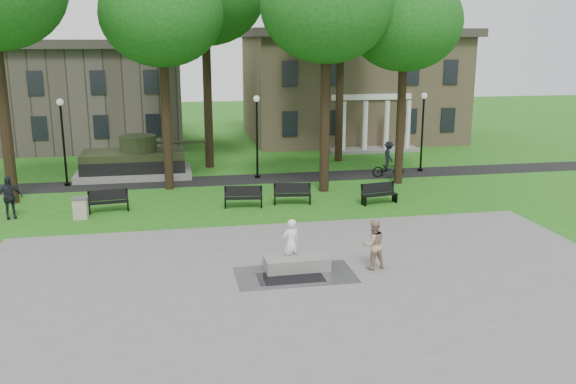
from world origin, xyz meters
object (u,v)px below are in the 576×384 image
friend_watching (373,244)px  park_bench_0 (109,200)px  skateboarder (291,243)px  cyclist (388,163)px  concrete_block (297,263)px  trash_bin (80,208)px

friend_watching → park_bench_0: friend_watching is taller
skateboarder → cyclist: bearing=-139.5°
concrete_block → skateboarder: (-0.13, 0.31, 0.63)m
skateboarder → trash_bin: 11.11m
park_bench_0 → skateboarder: bearing=-58.5°
concrete_block → friend_watching: bearing=-9.2°
cyclist → park_bench_0: size_ratio=1.13×
concrete_block → friend_watching: size_ratio=1.26×
concrete_block → friend_watching: (2.59, -0.42, 0.65)m
concrete_block → park_bench_0: (-7.03, 8.95, 0.28)m
concrete_block → trash_bin: size_ratio=2.29×
concrete_block → park_bench_0: 11.39m
trash_bin → park_bench_0: bearing=40.4°
friend_watching → cyclist: (5.64, 14.00, -0.04)m
concrete_block → cyclist: 15.90m
cyclist → trash_bin: cyclist is taller
trash_bin → cyclist: bearing=18.8°
skateboarder → cyclist: size_ratio=0.82×
skateboarder → friend_watching: friend_watching is taller
friend_watching → park_bench_0: bearing=-53.8°
skateboarder → cyclist: 15.69m
concrete_block → park_bench_0: bearing=128.1°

